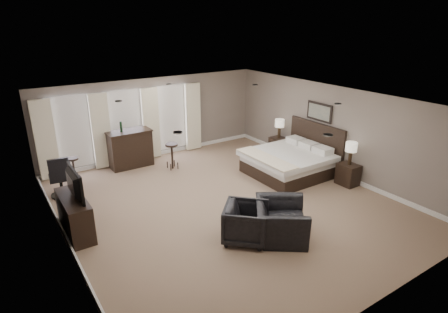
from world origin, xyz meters
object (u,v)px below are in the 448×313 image
nightstand_near (348,174)px  lamp_far (279,129)px  tv (72,195)px  lamp_near (351,154)px  armchair_near (281,215)px  bar_counter (130,148)px  bed (289,152)px  dresser (75,215)px  desk_chair (60,176)px  armchair_far (246,221)px  bar_stool_right (172,156)px  bar_stool_left (74,169)px  nightstand_far (278,146)px

nightstand_near → lamp_far: 2.97m
lamp_far → tv: lamp_far is taller
nightstand_near → tv: bearing=167.1°
lamp_far → nightstand_near: bearing=-90.0°
lamp_near → armchair_near: lamp_near is taller
lamp_near → bar_counter: lamp_near is taller
tv → bed: bearing=-91.3°
nightstand_near → tv: size_ratio=0.54×
lamp_far → dresser: size_ratio=0.44×
armchair_near → desk_chair: size_ratio=1.06×
bed → lamp_far: (0.89, 1.45, 0.21)m
bed → armchair_near: 3.47m
nightstand_near → armchair_far: armchair_far is taller
nightstand_near → desk_chair: 7.72m
bar_stool_right → lamp_near: bearing=-46.8°
bed → bar_stool_left: size_ratio=3.26×
bar_stool_right → desk_chair: desk_chair is taller
nightstand_near → bar_stool_left: bar_stool_left is taller
bed → armchair_far: 3.80m
nightstand_far → bar_stool_left: (-6.28, 1.62, 0.04)m
tv → desk_chair: bearing=-3.4°
armchair_far → tv: bearing=96.1°
dresser → desk_chair: size_ratio=1.28×
armchair_far → lamp_far: bearing=-4.3°
tv → lamp_near: bearing=-102.9°
lamp_near → armchair_far: 4.12m
tv → armchair_near: armchair_near is taller
armchair_far → bar_stool_left: armchair_far is taller
bed → armchair_far: (-3.15, -2.12, -0.26)m
nightstand_near → armchair_near: (-3.36, -0.98, 0.22)m
armchair_near → nightstand_near: bearing=-37.5°
armchair_far → desk_chair: size_ratio=0.80×
lamp_near → armchair_near: bearing=-163.8°
armchair_far → desk_chair: 5.13m
nightstand_far → armchair_near: 5.13m
lamp_far → bar_counter: lamp_far is taller
nightstand_near → desk_chair: desk_chair is taller
bar_stool_left → tv: bearing=-102.4°
armchair_near → bar_stool_left: 6.22m
armchair_near → bar_stool_right: (-0.19, 4.75, -0.12)m
nightstand_near → desk_chair: bearing=151.7°
armchair_far → bar_stool_right: 4.47m
bar_stool_right → lamp_far: bearing=-13.8°
bar_stool_right → bar_stool_left: bearing=164.7°
lamp_near → armchair_far: size_ratio=0.71×
dresser → bar_stool_right: (3.37, 2.18, -0.02)m
lamp_far → armchair_near: size_ratio=0.53×
armchair_near → bar_stool_right: armchair_near is taller
armchair_near → bar_counter: bar_counter is taller
bar_stool_left → armchair_far: bearing=-66.7°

